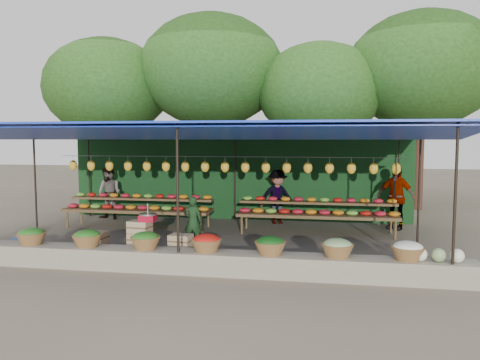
% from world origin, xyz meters
% --- Properties ---
extents(ground, '(60.00, 60.00, 0.00)m').
position_xyz_m(ground, '(0.00, 0.00, 0.00)').
color(ground, brown).
rests_on(ground, ground).
extents(stone_curb, '(10.60, 0.55, 0.40)m').
position_xyz_m(stone_curb, '(0.00, -2.75, 0.20)').
color(stone_curb, slate).
rests_on(stone_curb, ground).
extents(stall_canopy, '(10.80, 6.60, 2.82)m').
position_xyz_m(stall_canopy, '(0.00, 0.06, 2.68)').
color(stall_canopy, black).
rests_on(stall_canopy, ground).
extents(produce_baskets, '(8.98, 0.58, 0.34)m').
position_xyz_m(produce_baskets, '(-0.10, -2.75, 0.56)').
color(produce_baskets, brown).
rests_on(produce_baskets, stone_curb).
extents(netting_backdrop, '(10.60, 0.06, 2.50)m').
position_xyz_m(netting_backdrop, '(0.00, 3.15, 1.25)').
color(netting_backdrop, '#19461F').
rests_on(netting_backdrop, ground).
extents(tree_row, '(16.51, 5.50, 7.12)m').
position_xyz_m(tree_row, '(0.50, 6.09, 4.70)').
color(tree_row, '#3A1F15').
rests_on(tree_row, ground).
extents(fruit_table_left, '(4.21, 0.95, 0.93)m').
position_xyz_m(fruit_table_left, '(-2.49, 1.35, 0.61)').
color(fruit_table_left, '#4C3A1E').
rests_on(fruit_table_left, ground).
extents(fruit_table_right, '(4.21, 0.95, 0.93)m').
position_xyz_m(fruit_table_right, '(2.51, 1.35, 0.61)').
color(fruit_table_right, '#4C3A1E').
rests_on(fruit_table_right, ground).
extents(crate_counter, '(2.39, 0.39, 0.77)m').
position_xyz_m(crate_counter, '(-1.22, -1.82, 0.31)').
color(crate_counter, tan).
rests_on(crate_counter, ground).
extents(weighing_scale, '(0.36, 0.36, 0.38)m').
position_xyz_m(weighing_scale, '(-1.00, -1.82, 0.86)').
color(weighing_scale, red).
rests_on(weighing_scale, crate_counter).
extents(vendor_seated, '(0.44, 0.30, 1.19)m').
position_xyz_m(vendor_seated, '(-0.31, -0.76, 0.59)').
color(vendor_seated, '#183618').
rests_on(vendor_seated, ground).
extents(customer_left, '(0.93, 0.80, 1.64)m').
position_xyz_m(customer_left, '(-3.89, 2.42, 0.82)').
color(customer_left, slate).
rests_on(customer_left, ground).
extents(customer_mid, '(1.18, 0.91, 1.60)m').
position_xyz_m(customer_mid, '(1.34, 2.57, 0.80)').
color(customer_mid, slate).
rests_on(customer_mid, ground).
extents(customer_right, '(1.13, 0.91, 1.80)m').
position_xyz_m(customer_right, '(4.64, 2.29, 0.90)').
color(customer_right, slate).
rests_on(customer_right, ground).
extents(blue_crate_front, '(0.54, 0.43, 0.29)m').
position_xyz_m(blue_crate_front, '(-4.00, -1.73, 0.15)').
color(blue_crate_front, navy).
rests_on(blue_crate_front, ground).
extents(blue_crate_back, '(0.60, 0.48, 0.32)m').
position_xyz_m(blue_crate_back, '(-3.84, -2.11, 0.16)').
color(blue_crate_back, navy).
rests_on(blue_crate_back, ground).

